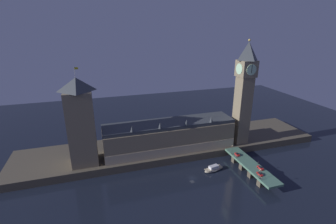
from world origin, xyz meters
TOP-DOWN VIEW (x-y plane):
  - ground_plane at (0.00, 0.00)m, footprint 400.00×400.00m
  - embankment at (0.00, 39.00)m, footprint 220.00×42.00m
  - parliament_hall at (-4.83, 30.75)m, footprint 89.99×20.83m
  - clock_tower at (48.58, 26.24)m, footprint 11.68×11.79m
  - victoria_tower at (-61.32, 29.31)m, footprint 15.94×15.94m
  - bridge at (37.38, -5.00)m, footprint 10.05×46.00m
  - car_northbound_lead at (35.17, 7.26)m, footprint 2.10×3.87m
  - car_northbound_trail at (35.17, -16.52)m, footprint 1.91×4.11m
  - car_southbound_lead at (39.59, -11.19)m, footprint 1.86×4.55m
  - pedestrian_near_rail at (32.96, -20.91)m, footprint 0.38×0.38m
  - pedestrian_mid_walk at (41.80, -5.98)m, footprint 0.38×0.38m
  - pedestrian_far_rail at (32.96, 4.75)m, footprint 0.38×0.38m
  - street_lamp_near at (32.56, -19.72)m, footprint 1.34×0.60m
  - street_lamp_far at (32.56, 9.72)m, footprint 1.34×0.60m
  - boat_upstream at (16.29, 3.71)m, footprint 14.52×7.41m

SIDE VIEW (x-z plane):
  - ground_plane at x=0.00m, z-range 0.00..0.00m
  - boat_upstream at x=16.29m, z-range -0.47..3.04m
  - embankment at x=0.00m, z-range 0.00..5.16m
  - bridge at x=37.38m, z-range 0.97..6.82m
  - car_northbound_trail at x=35.17m, z-range 5.81..7.16m
  - car_southbound_lead at x=39.59m, z-range 5.81..7.33m
  - car_northbound_lead at x=35.17m, z-range 5.80..7.36m
  - pedestrian_mid_walk at x=41.80m, z-range 5.89..7.48m
  - pedestrian_far_rail at x=32.96m, z-range 5.90..7.51m
  - pedestrian_near_rail at x=32.96m, z-range 5.90..7.58m
  - street_lamp_near at x=32.56m, z-range 6.65..12.97m
  - street_lamp_far at x=32.56m, z-range 6.70..13.44m
  - parliament_hall at x=-4.83m, z-range 3.09..27.56m
  - victoria_tower at x=-61.32m, z-range 2.30..63.10m
  - clock_tower at x=48.58m, z-range 7.26..81.68m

